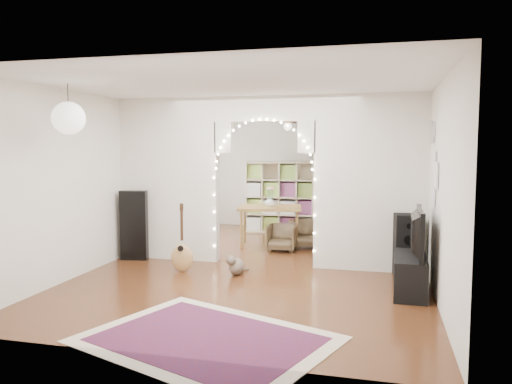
% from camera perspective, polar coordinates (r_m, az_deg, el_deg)
% --- Properties ---
extents(floor, '(7.50, 7.50, 0.00)m').
position_cam_1_polar(floor, '(8.22, 1.01, -8.18)').
color(floor, black).
rests_on(floor, ground).
extents(ceiling, '(5.00, 7.50, 0.02)m').
position_cam_1_polar(ceiling, '(8.03, 1.04, 10.91)').
color(ceiling, white).
rests_on(ceiling, wall_back).
extents(wall_back, '(5.00, 0.02, 2.70)m').
position_cam_1_polar(wall_back, '(11.69, 5.18, 2.50)').
color(wall_back, silver).
rests_on(wall_back, floor).
extents(wall_front, '(5.00, 0.02, 2.70)m').
position_cam_1_polar(wall_front, '(4.45, -9.94, -2.06)').
color(wall_front, silver).
rests_on(wall_front, floor).
extents(wall_left, '(0.02, 7.50, 2.70)m').
position_cam_1_polar(wall_left, '(8.91, -14.84, 1.48)').
color(wall_left, silver).
rests_on(wall_left, floor).
extents(wall_right, '(0.02, 7.50, 2.70)m').
position_cam_1_polar(wall_right, '(7.84, 19.13, 0.87)').
color(wall_right, silver).
rests_on(wall_right, floor).
extents(divider_wall, '(5.00, 0.20, 2.70)m').
position_cam_1_polar(divider_wall, '(8.01, 1.02, 1.79)').
color(divider_wall, silver).
rests_on(divider_wall, floor).
extents(fairy_lights, '(1.64, 0.04, 1.60)m').
position_cam_1_polar(fairy_lights, '(7.87, 0.81, 2.64)').
color(fairy_lights, '#FFEABF').
rests_on(fairy_lights, divider_wall).
extents(window, '(0.04, 1.20, 1.40)m').
position_cam_1_polar(window, '(10.50, -9.97, 2.95)').
color(window, white).
rests_on(window, wall_left).
extents(wall_clock, '(0.03, 0.31, 0.31)m').
position_cam_1_polar(wall_clock, '(7.22, 19.57, 6.46)').
color(wall_clock, white).
rests_on(wall_clock, wall_right).
extents(picture_frames, '(0.02, 0.50, 0.70)m').
position_cam_1_polar(picture_frames, '(6.83, 19.73, 1.50)').
color(picture_frames, white).
rests_on(picture_frames, wall_right).
extents(paper_lantern, '(0.40, 0.40, 0.40)m').
position_cam_1_polar(paper_lantern, '(6.54, -20.63, 7.90)').
color(paper_lantern, white).
rests_on(paper_lantern, ceiling).
extents(ceiling_fan, '(1.10, 1.10, 0.30)m').
position_cam_1_polar(ceiling_fan, '(9.96, 3.66, 8.07)').
color(ceiling_fan, '#B97D3D').
rests_on(ceiling_fan, ceiling).
extents(area_rug, '(2.81, 2.47, 0.02)m').
position_cam_1_polar(area_rug, '(5.16, -5.67, -16.41)').
color(area_rug, maroon).
rests_on(area_rug, floor).
extents(guitar_case, '(0.47, 0.22, 1.17)m').
position_cam_1_polar(guitar_case, '(8.63, -13.78, -3.72)').
color(guitar_case, black).
rests_on(guitar_case, floor).
extents(acoustic_guitar, '(0.38, 0.22, 0.89)m').
position_cam_1_polar(acoustic_guitar, '(7.70, -8.45, -6.20)').
color(acoustic_guitar, '#B38747').
rests_on(acoustic_guitar, floor).
extents(tabby_cat, '(0.32, 0.51, 0.34)m').
position_cam_1_polar(tabby_cat, '(7.49, -2.29, -8.42)').
color(tabby_cat, brown).
rests_on(tabby_cat, floor).
extents(floor_speaker, '(0.40, 0.36, 0.92)m').
position_cam_1_polar(floor_speaker, '(7.68, 16.86, -5.86)').
color(floor_speaker, black).
rests_on(floor_speaker, floor).
extents(media_console, '(0.42, 1.01, 0.50)m').
position_cam_1_polar(media_console, '(6.85, 17.17, -9.01)').
color(media_console, black).
rests_on(media_console, floor).
extents(tv, '(0.17, 1.08, 0.62)m').
position_cam_1_polar(tv, '(6.73, 17.30, -4.39)').
color(tv, black).
rests_on(tv, media_console).
extents(bookcase, '(1.58, 0.79, 1.57)m').
position_cam_1_polar(bookcase, '(11.05, 2.81, -0.57)').
color(bookcase, beige).
rests_on(bookcase, floor).
extents(dining_table, '(1.32, 0.99, 0.76)m').
position_cam_1_polar(dining_table, '(9.59, 1.60, -2.10)').
color(dining_table, brown).
rests_on(dining_table, floor).
extents(flower_vase, '(0.21, 0.21, 0.19)m').
position_cam_1_polar(flower_vase, '(9.57, 1.60, -1.10)').
color(flower_vase, white).
rests_on(flower_vase, dining_table).
extents(dining_chair_left, '(0.74, 0.75, 0.52)m').
position_cam_1_polar(dining_chair_left, '(9.50, 5.74, -4.75)').
color(dining_chair_left, '#4E3D27').
rests_on(dining_chair_left, floor).
extents(dining_chair_right, '(0.52, 0.53, 0.49)m').
position_cam_1_polar(dining_chair_right, '(9.17, 3.00, -5.22)').
color(dining_chair_right, '#4E3D27').
rests_on(dining_chair_right, floor).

